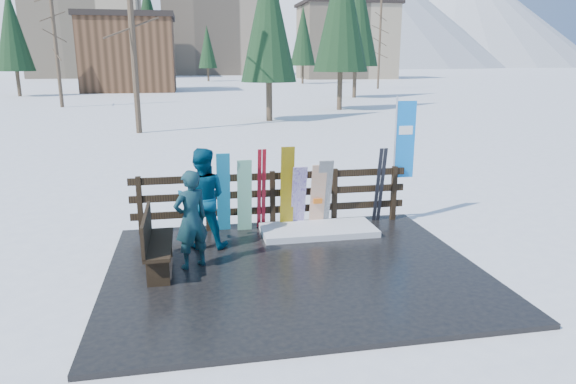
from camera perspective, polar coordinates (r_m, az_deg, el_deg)
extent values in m
plane|color=white|center=(8.55, 0.68, -8.83)|extent=(700.00, 700.00, 0.00)
cube|color=black|center=(8.54, 0.68, -8.58)|extent=(6.00, 5.00, 0.08)
cube|color=black|center=(10.32, -16.13, -1.47)|extent=(0.10, 0.10, 1.15)
cube|color=black|center=(10.27, -8.90, -1.14)|extent=(0.10, 0.10, 1.15)
cube|color=black|center=(10.39, -1.73, -0.79)|extent=(0.10, 0.10, 1.15)
cube|color=black|center=(10.67, 5.19, -0.45)|extent=(0.10, 0.10, 1.15)
cube|color=black|center=(11.09, 11.66, -0.12)|extent=(0.10, 0.10, 1.15)
cube|color=black|center=(10.45, -1.72, -1.99)|extent=(5.60, 0.05, 0.14)
cube|color=black|center=(10.36, -1.73, -0.13)|extent=(5.60, 0.05, 0.14)
cube|color=black|center=(10.28, -1.75, 1.76)|extent=(5.60, 0.05, 0.14)
cube|color=white|center=(10.13, 3.40, -4.25)|extent=(2.23, 1.00, 0.12)
cube|color=black|center=(8.48, -14.13, -5.64)|extent=(0.40, 1.50, 0.06)
cube|color=black|center=(8.00, -14.25, -8.61)|extent=(0.34, 0.06, 0.45)
cube|color=black|center=(9.12, -13.85, -5.70)|extent=(0.34, 0.06, 0.45)
cube|color=black|center=(8.41, -15.47, -3.96)|extent=(0.05, 1.50, 0.50)
cube|color=#1D99C7|center=(10.01, -7.18, -0.09)|extent=(0.26, 0.42, 1.62)
cube|color=silver|center=(10.07, -4.85, -0.42)|extent=(0.28, 0.25, 1.46)
cube|color=yellow|center=(10.16, -0.10, 0.43)|extent=(0.27, 0.23, 1.69)
cube|color=white|center=(10.25, 1.20, -0.58)|extent=(0.28, 0.34, 1.29)
cube|color=black|center=(10.35, 4.01, -0.15)|extent=(0.30, 0.37, 1.40)
cube|color=white|center=(10.33, 3.33, -0.41)|extent=(0.30, 0.32, 1.32)
cube|color=#A61421|center=(10.14, -3.22, 0.29)|extent=(0.07, 0.32, 1.66)
cube|color=#A61421|center=(10.15, -2.71, 0.31)|extent=(0.08, 0.32, 1.66)
cube|color=black|center=(10.75, 9.93, 0.73)|extent=(0.08, 0.31, 1.60)
cube|color=black|center=(10.78, 10.38, 0.75)|extent=(0.08, 0.31, 1.60)
cylinder|color=silver|center=(10.98, 11.72, 3.61)|extent=(0.04, 0.04, 2.60)
cube|color=#0D78DF|center=(11.00, 12.89, 5.68)|extent=(0.42, 0.02, 1.60)
imported|color=#16473D|center=(8.41, -10.73, -3.02)|extent=(0.71, 0.62, 1.63)
imported|color=navy|center=(9.28, -9.52, -0.70)|extent=(1.00, 0.84, 1.82)
cube|color=tan|center=(119.60, -21.54, 16.06)|extent=(22.00, 14.00, 18.00)
cube|color=gray|center=(138.13, -8.05, 17.35)|extent=(26.00, 16.00, 22.00)
cube|color=tan|center=(107.51, 6.50, 16.16)|extent=(18.00, 12.00, 14.00)
cube|color=black|center=(108.01, 6.62, 20.03)|extent=(18.90, 12.60, 0.60)
cube|color=brown|center=(63.04, -17.23, 14.27)|extent=(10.00, 8.00, 8.00)
cube|color=black|center=(63.23, -17.54, 18.16)|extent=(10.50, 8.40, 0.60)
cone|color=black|center=(30.08, -2.17, 16.38)|extent=(3.21, 3.21, 8.90)
cone|color=black|center=(37.29, 5.92, 17.25)|extent=(3.83, 3.83, 10.65)
cylinder|color=#382B1E|center=(42.78, -24.44, 15.02)|extent=(0.28, 0.28, 9.61)
cone|color=black|center=(50.25, 7.57, 17.04)|extent=(4.22, 4.22, 11.72)
cone|color=black|center=(58.10, -28.19, 14.16)|extent=(3.50, 3.50, 9.73)
cylinder|color=#382B1E|center=(67.02, 10.15, 15.75)|extent=(0.28, 0.28, 10.58)
cone|color=black|center=(67.91, -15.18, 16.12)|extent=(4.37, 4.37, 12.14)
cone|color=black|center=(81.65, 1.66, 15.79)|extent=(3.94, 3.94, 10.95)
cone|color=black|center=(92.78, -8.93, 14.82)|extent=(3.21, 3.21, 8.92)
cone|color=white|center=(384.73, 18.33, 18.34)|extent=(180.00, 180.00, 70.00)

